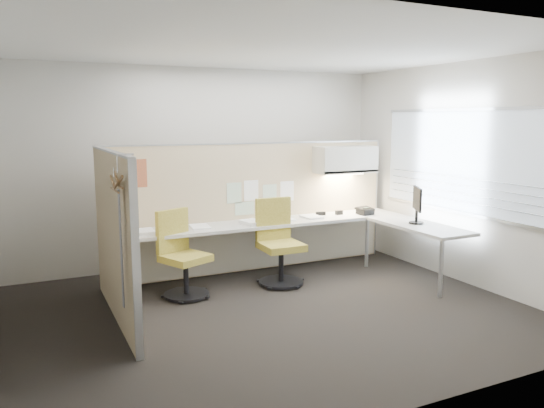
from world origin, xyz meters
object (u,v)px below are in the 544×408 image
desk (294,231)px  monitor (417,203)px  chair_right (278,245)px  phone (365,211)px  chair_left (181,257)px

desk → monitor: 1.65m
chair_right → monitor: size_ratio=2.23×
desk → phone: bearing=1.0°
chair_left → phone: chair_left is taller
chair_right → phone: 1.57m
desk → phone: size_ratio=17.47×
desk → monitor: bearing=-31.2°
chair_left → chair_right: chair_right is taller
chair_right → monitor: 1.89m
desk → chair_left: (-1.61, -0.21, -0.13)m
desk → phone: 1.17m
chair_left → chair_right: bearing=-26.2°
desk → chair_right: size_ratio=3.74×
chair_right → phone: (1.52, 0.27, 0.28)m
desk → chair_right: chair_right is taller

